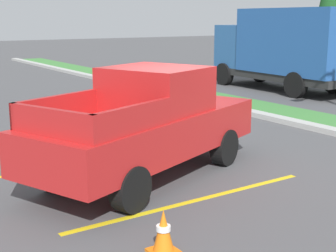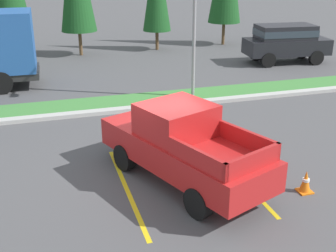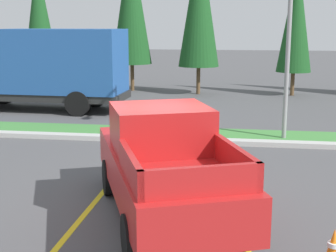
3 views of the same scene
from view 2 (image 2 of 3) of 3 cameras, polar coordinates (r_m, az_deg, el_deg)
ground_plane at (r=12.67m, az=-1.40°, el=-5.42°), size 120.00×120.00×0.00m
parking_line_near at (r=11.62m, az=-5.38°, el=-8.15°), size 0.12×4.80×0.01m
parking_line_far at (r=12.50m, az=8.73°, el=-6.05°), size 0.12×4.80×0.01m
curb_strip at (r=17.13m, az=-5.88°, el=2.12°), size 56.00×0.40×0.15m
grass_median at (r=18.17m, az=-6.56°, el=3.09°), size 56.00×1.80×0.06m
pickup_truck_main at (r=11.55m, az=1.85°, el=-2.50°), size 3.68×5.54×2.10m
suv_distant at (r=25.51m, az=15.08°, el=10.66°), size 4.76×2.30×2.10m
traffic_cone at (r=11.85m, az=17.45°, el=-6.94°), size 0.36×0.36×0.60m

